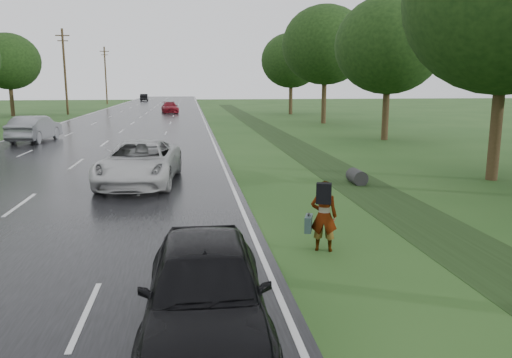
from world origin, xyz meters
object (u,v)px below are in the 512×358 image
Objects in this scene: white_pickup at (140,162)px; dark_sedan at (205,288)px; silver_sedan at (35,128)px; pedestrian at (323,215)px.

white_pickup is 12.08m from dark_sedan.
dark_sedan is (2.04, -11.91, -0.03)m from white_pickup.
silver_sedan reaches higher than dark_sedan.
white_pickup is 1.14× the size of silver_sedan.
dark_sedan is 0.89× the size of silver_sedan.
pedestrian is at bearing 54.31° from dark_sedan.
dark_sedan is (-2.75, -3.65, -0.03)m from pedestrian.
silver_sedan is at bearing 111.78° from dark_sedan.
white_pickup is at bearing 124.42° from silver_sedan.
silver_sedan reaches higher than white_pickup.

